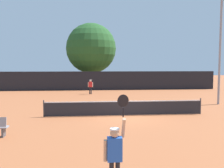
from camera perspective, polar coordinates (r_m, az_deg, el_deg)
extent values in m
plane|color=#9E5633|center=(15.97, 2.94, -7.42)|extent=(120.00, 120.00, 0.00)
cube|color=#232328|center=(15.87, 2.94, -5.75)|extent=(10.34, 0.03, 0.91)
cube|color=white|center=(15.80, 2.95, -4.12)|extent=(10.34, 0.04, 0.06)
cylinder|color=#333338|center=(15.99, -15.81, -5.62)|extent=(0.08, 0.08, 1.07)
cylinder|color=#333338|center=(17.35, 20.16, -4.94)|extent=(0.08, 0.08, 1.07)
cube|color=black|center=(31.96, -1.15, 0.79)|extent=(29.32, 0.12, 2.47)
cube|color=blue|center=(6.39, 0.63, -15.13)|extent=(0.38, 0.22, 0.62)
sphere|color=tan|center=(6.26, 0.64, -11.49)|extent=(0.24, 0.24, 0.24)
cylinder|color=white|center=(6.23, 0.64, -10.60)|extent=(0.25, 0.25, 0.04)
cylinder|color=tan|center=(6.38, -1.59, -15.46)|extent=(0.09, 0.18, 0.59)
cylinder|color=tan|center=(6.35, 2.75, -10.34)|extent=(0.09, 0.33, 0.57)
cylinder|color=black|center=(6.31, 2.69, -6.67)|extent=(0.04, 0.11, 0.28)
ellipsoid|color=black|center=(6.32, 2.62, -3.99)|extent=(0.30, 0.13, 0.36)
cube|color=red|center=(27.43, -5.12, -0.10)|extent=(0.38, 0.22, 0.60)
sphere|color=beige|center=(27.40, -5.13, 0.76)|extent=(0.23, 0.23, 0.23)
cylinder|color=white|center=(27.39, -5.13, 0.96)|extent=(0.24, 0.24, 0.04)
cylinder|color=black|center=(27.49, -5.28, -1.56)|extent=(0.12, 0.12, 0.81)
cylinder|color=black|center=(27.49, -4.95, -1.56)|extent=(0.12, 0.12, 0.81)
cylinder|color=beige|center=(27.43, -5.63, -0.16)|extent=(0.09, 0.17, 0.57)
cylinder|color=beige|center=(27.43, -4.62, -0.16)|extent=(0.09, 0.16, 0.57)
sphere|color=#CCE033|center=(17.63, -7.40, -6.21)|extent=(0.07, 0.07, 0.07)
cube|color=#4C4C51|center=(12.36, -24.24, -10.29)|extent=(0.08, 0.36, 0.45)
cylinder|color=gray|center=(22.07, 24.15, 6.81)|extent=(0.18, 0.18, 8.68)
cylinder|color=brown|center=(35.93, -4.91, 1.60)|extent=(0.56, 0.56, 3.00)
sphere|color=#235123|center=(35.97, -4.95, 8.38)|extent=(7.34, 7.34, 7.34)
cube|color=white|center=(39.79, -13.88, 0.47)|extent=(2.12, 4.30, 0.90)
cube|color=#2D333D|center=(39.45, -13.97, 1.56)|extent=(1.82, 2.29, 0.64)
cylinder|color=black|center=(41.33, -14.74, 0.18)|extent=(0.22, 0.60, 0.60)
cylinder|color=black|center=(41.08, -12.40, 0.20)|extent=(0.22, 0.60, 0.60)
cylinder|color=black|center=(38.58, -15.43, -0.13)|extent=(0.22, 0.60, 0.60)
cylinder|color=black|center=(38.31, -12.93, -0.11)|extent=(0.22, 0.60, 0.60)
cube|color=#B7B7BC|center=(38.07, 8.09, 0.38)|extent=(2.37, 4.39, 0.90)
cube|color=#2D333D|center=(37.73, 8.21, 1.52)|extent=(1.94, 2.38, 0.64)
cylinder|color=black|center=(39.27, 6.42, 0.08)|extent=(0.22, 0.60, 0.60)
cylinder|color=black|center=(39.65, 8.82, 0.10)|extent=(0.22, 0.60, 0.60)
cylinder|color=black|center=(36.54, 7.29, -0.25)|extent=(0.22, 0.60, 0.60)
cylinder|color=black|center=(36.94, 9.87, -0.23)|extent=(0.22, 0.60, 0.60)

